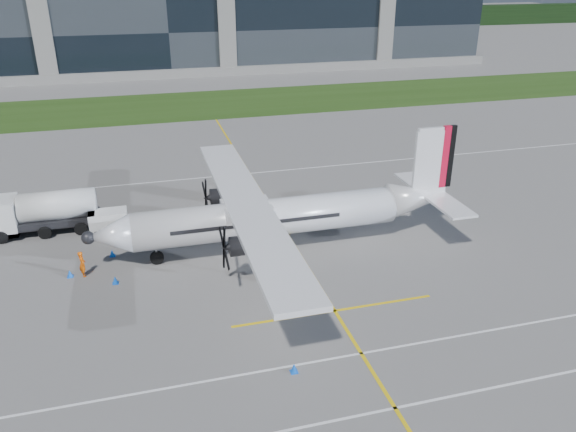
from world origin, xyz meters
name	(u,v)px	position (x,y,z in m)	size (l,w,h in m)	color
ground	(192,119)	(0.00, 40.00, 0.00)	(400.00, 400.00, 0.00)	#615E5B
grass_strip	(185,105)	(0.00, 48.00, 0.02)	(400.00, 18.00, 0.04)	#223F11
terminal_building	(165,27)	(0.00, 80.00, 7.50)	(120.00, 20.00, 15.00)	black
tree_line	(151,23)	(0.00, 140.00, 3.00)	(400.00, 6.00, 6.00)	black
yellow_taxiway_centerline	(269,205)	(3.00, 10.00, 0.01)	(0.20, 70.00, 0.01)	yellow
white_lane_line	(332,421)	(0.00, -14.00, 0.01)	(90.00, 0.15, 0.01)	white
turboprop_aircraft	(281,196)	(2.01, 2.34, 3.95)	(25.41, 26.35, 7.91)	white
fuel_tanker_truck	(34,214)	(-14.76, 9.51, 1.55)	(8.24, 2.68, 3.09)	silver
baggage_tug	(109,222)	(-9.55, 8.06, 0.87)	(2.89, 1.73, 1.73)	white
ground_crew_person	(82,262)	(-11.06, 1.97, 0.99)	(0.81, 0.58, 1.98)	#F25907
safety_cone_stbdwing	(220,182)	(-0.17, 15.76, 0.25)	(0.36, 0.36, 0.50)	blue
safety_cone_fwd	(70,273)	(-11.91, 2.05, 0.25)	(0.36, 0.36, 0.50)	blue
safety_cone_nose_stbd	(112,253)	(-9.35, 4.22, 0.25)	(0.36, 0.36, 0.50)	blue
safety_cone_nose_port	(115,280)	(-9.13, 0.46, 0.25)	(0.36, 0.36, 0.50)	blue
safety_cone_portwing	(294,368)	(-0.69, -10.46, 0.25)	(0.36, 0.36, 0.50)	blue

